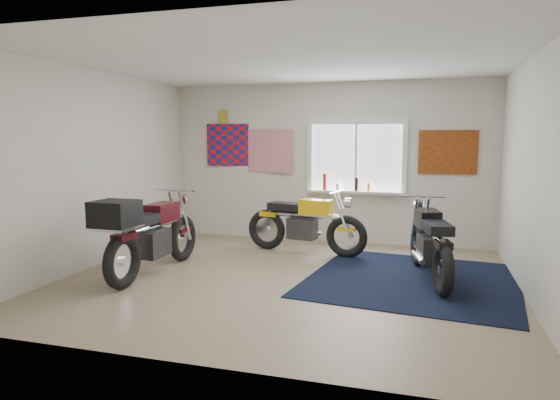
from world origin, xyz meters
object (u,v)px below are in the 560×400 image
(navy_rug, at_px, (412,280))
(black_chrome_bike, at_px, (430,245))
(yellow_triumph, at_px, (305,225))
(maroon_tourer, at_px, (148,234))

(navy_rug, relative_size, black_chrome_bike, 1.32)
(yellow_triumph, bearing_deg, navy_rug, -23.70)
(navy_rug, height_order, black_chrome_bike, black_chrome_bike)
(black_chrome_bike, bearing_deg, navy_rug, 104.53)
(yellow_triumph, height_order, black_chrome_bike, black_chrome_bike)
(navy_rug, bearing_deg, yellow_triumph, 147.01)
(yellow_triumph, relative_size, maroon_tourer, 0.93)
(navy_rug, xyz_separation_m, yellow_triumph, (-1.66, 1.08, 0.43))
(black_chrome_bike, bearing_deg, maroon_tourer, 91.89)
(yellow_triumph, xyz_separation_m, maroon_tourer, (-1.62, -1.86, 0.12))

